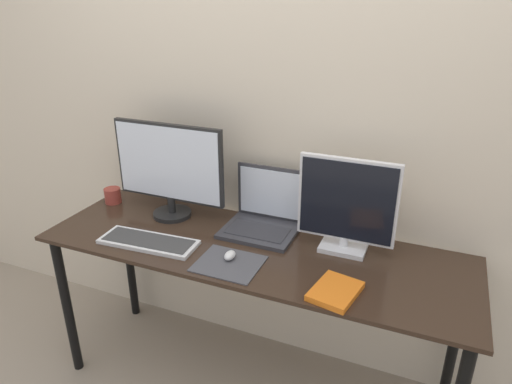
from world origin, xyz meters
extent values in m
cube|color=beige|center=(0.00, 0.65, 1.25)|extent=(7.00, 0.05, 2.50)
cube|color=#332319|center=(0.00, 0.29, 0.76)|extent=(1.83, 0.58, 0.02)
cylinder|color=black|center=(-0.86, 0.05, 0.38)|extent=(0.05, 0.05, 0.75)
cylinder|color=black|center=(-0.86, 0.53, 0.38)|extent=(0.05, 0.05, 0.75)
cylinder|color=black|center=(0.86, 0.53, 0.38)|extent=(0.05, 0.05, 0.75)
cylinder|color=black|center=(-0.47, 0.42, 0.78)|extent=(0.18, 0.18, 0.02)
cylinder|color=black|center=(-0.47, 0.42, 0.83)|extent=(0.04, 0.04, 0.08)
cube|color=black|center=(-0.47, 0.42, 1.04)|extent=(0.55, 0.02, 0.37)
cube|color=silver|center=(-0.47, 0.41, 1.04)|extent=(0.53, 0.01, 0.34)
cube|color=silver|center=(0.36, 0.42, 0.78)|extent=(0.19, 0.13, 0.02)
cylinder|color=silver|center=(0.36, 0.42, 0.81)|extent=(0.04, 0.04, 0.04)
cube|color=silver|center=(0.36, 0.42, 1.00)|extent=(0.40, 0.02, 0.35)
cube|color=black|center=(0.36, 0.41, 1.00)|extent=(0.38, 0.01, 0.33)
cube|color=#333338|center=(-0.01, 0.42, 0.78)|extent=(0.32, 0.26, 0.02)
cube|color=#2D2D33|center=(-0.01, 0.40, 0.79)|extent=(0.27, 0.14, 0.00)
cube|color=#333338|center=(-0.01, 0.55, 0.92)|extent=(0.32, 0.01, 0.25)
cube|color=silver|center=(-0.01, 0.54, 0.92)|extent=(0.29, 0.00, 0.22)
cube|color=silver|center=(-0.41, 0.15, 0.78)|extent=(0.43, 0.18, 0.02)
cube|color=#383838|center=(-0.41, 0.15, 0.79)|extent=(0.40, 0.14, 0.00)
cube|color=#47474C|center=(-0.03, 0.13, 0.77)|extent=(0.25, 0.22, 0.00)
ellipsoid|color=silver|center=(-0.04, 0.16, 0.79)|extent=(0.04, 0.06, 0.03)
cube|color=orange|center=(0.41, 0.10, 0.78)|extent=(0.18, 0.22, 0.02)
cube|color=white|center=(0.41, 0.10, 0.78)|extent=(0.18, 0.21, 0.02)
cylinder|color=#99382D|center=(-0.83, 0.43, 0.81)|extent=(0.08, 0.08, 0.08)
camera|label=1|loc=(0.67, -1.25, 1.75)|focal=32.00mm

